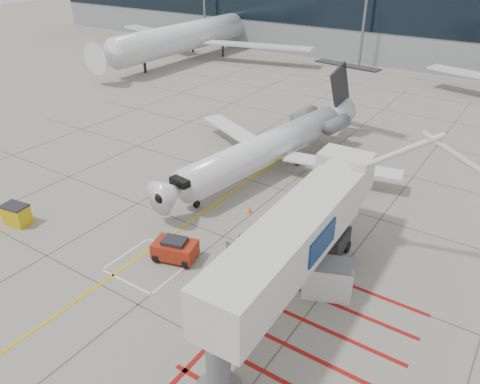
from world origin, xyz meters
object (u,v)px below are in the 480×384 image
Objects in this scene: pushback_tug at (175,249)px; spill_bin at (16,214)px; regional_jet at (253,138)px; jet_bridge at (288,252)px.

pushback_tug is 1.52× the size of spill_bin.
jet_bridge reaches higher than regional_jet.
pushback_tug is (-7.82, 0.10, -2.94)m from jet_bridge.
regional_jet is 15.93× the size of spill_bin.
jet_bridge is 7.09× the size of pushback_tug.
regional_jet is at bearing 83.60° from pushback_tug.
regional_jet is 15.63m from jet_bridge.
spill_bin is (-11.85, -3.04, -0.02)m from pushback_tug.
regional_jet is 18.23m from spill_bin.
pushback_tug is at bearing 177.14° from jet_bridge.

